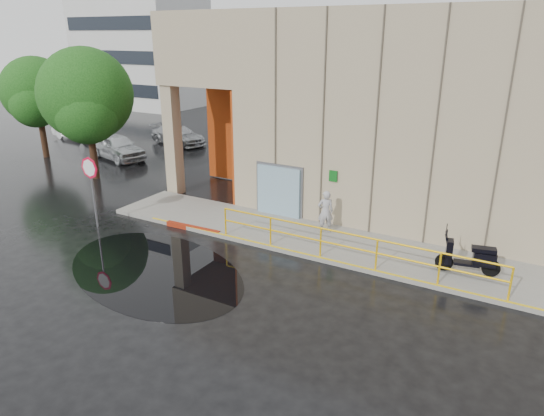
% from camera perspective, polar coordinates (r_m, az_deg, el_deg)
% --- Properties ---
extents(ground, '(120.00, 120.00, 0.00)m').
position_cam_1_polar(ground, '(15.52, -10.60, -7.83)').
color(ground, black).
rests_on(ground, ground).
extents(sidewalk, '(20.00, 3.00, 0.15)m').
position_cam_1_polar(sidewalk, '(17.20, 9.66, -4.63)').
color(sidewalk, gray).
rests_on(sidewalk, ground).
extents(building, '(20.00, 10.17, 8.00)m').
position_cam_1_polar(building, '(21.88, 19.15, 11.13)').
color(building, tan).
rests_on(building, ground).
extents(guardrail, '(9.56, 0.06, 1.03)m').
position_cam_1_polar(guardrail, '(15.71, 8.90, -4.60)').
color(guardrail, '#EEB40C').
rests_on(guardrail, sidewalk).
extents(distant_building, '(12.00, 8.08, 15.00)m').
position_cam_1_polar(distant_building, '(53.35, -15.34, 19.62)').
color(distant_building, silver).
rests_on(distant_building, ground).
extents(person, '(0.70, 0.66, 1.61)m').
position_cam_1_polar(person, '(17.88, 6.31, -0.43)').
color(person, '#A5A4A9').
rests_on(person, sidewalk).
extents(scooter, '(1.92, 0.97, 1.46)m').
position_cam_1_polar(scooter, '(15.91, 22.32, -4.40)').
color(scooter, black).
rests_on(scooter, sidewalk).
extents(stop_sign, '(0.84, 0.11, 2.80)m').
position_cam_1_polar(stop_sign, '(19.52, -20.55, 3.43)').
color(stop_sign, slate).
rests_on(stop_sign, ground).
extents(red_curb, '(2.41, 0.28, 0.18)m').
position_cam_1_polar(red_curb, '(18.81, -9.30, -2.37)').
color(red_curb, maroon).
rests_on(red_curb, ground).
extents(puddle, '(8.22, 6.40, 0.01)m').
position_cam_1_polar(puddle, '(16.04, -13.66, -7.10)').
color(puddle, black).
rests_on(puddle, ground).
extents(car_a, '(4.67, 2.87, 1.48)m').
position_cam_1_polar(car_a, '(30.53, -17.73, 6.86)').
color(car_a, silver).
rests_on(car_a, ground).
extents(car_b, '(4.61, 2.00, 1.48)m').
position_cam_1_polar(car_b, '(37.18, -21.76, 8.58)').
color(car_b, white).
rests_on(car_b, ground).
extents(car_c, '(4.64, 2.58, 1.27)m').
position_cam_1_polar(car_c, '(33.74, -11.01, 8.42)').
color(car_c, '#999C9F').
rests_on(car_c, ground).
extents(tree_near, '(4.59, 4.59, 6.58)m').
position_cam_1_polar(tree_near, '(26.01, -21.04, 11.90)').
color(tree_near, black).
rests_on(tree_near, ground).
extents(tree_far, '(3.97, 3.98, 5.93)m').
position_cam_1_polar(tree_far, '(32.03, -26.05, 11.94)').
color(tree_far, black).
rests_on(tree_far, ground).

